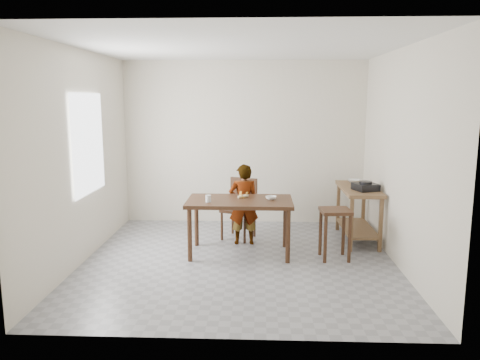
{
  "coord_description": "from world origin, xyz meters",
  "views": [
    {
      "loc": [
        0.26,
        -5.79,
        2.08
      ],
      "look_at": [
        0.0,
        0.4,
        1.0
      ],
      "focal_mm": 35.0,
      "sensor_mm": 36.0,
      "label": 1
    }
  ],
  "objects_px": {
    "prep_counter": "(358,214)",
    "stool": "(335,234)",
    "dining_table": "(240,227)",
    "child": "(244,204)",
    "dining_chair": "(238,209)"
  },
  "relations": [
    {
      "from": "dining_table",
      "to": "prep_counter",
      "type": "bearing_deg",
      "value": 22.15
    },
    {
      "from": "prep_counter",
      "to": "dining_table",
      "type": "bearing_deg",
      "value": -157.85
    },
    {
      "from": "child",
      "to": "dining_chair",
      "type": "xyz_separation_m",
      "value": [
        -0.09,
        0.26,
        -0.14
      ]
    },
    {
      "from": "dining_table",
      "to": "prep_counter",
      "type": "xyz_separation_m",
      "value": [
        1.72,
        0.7,
        0.03
      ]
    },
    {
      "from": "child",
      "to": "stool",
      "type": "height_order",
      "value": "child"
    },
    {
      "from": "prep_counter",
      "to": "child",
      "type": "bearing_deg",
      "value": -171.64
    },
    {
      "from": "prep_counter",
      "to": "stool",
      "type": "distance_m",
      "value": 0.97
    },
    {
      "from": "dining_table",
      "to": "stool",
      "type": "bearing_deg",
      "value": -6.67
    },
    {
      "from": "dining_table",
      "to": "dining_chair",
      "type": "distance_m",
      "value": 0.72
    },
    {
      "from": "child",
      "to": "prep_counter",
      "type": "bearing_deg",
      "value": -178.48
    },
    {
      "from": "prep_counter",
      "to": "child",
      "type": "relative_size",
      "value": 1.03
    },
    {
      "from": "prep_counter",
      "to": "dining_chair",
      "type": "height_order",
      "value": "dining_chair"
    },
    {
      "from": "prep_counter",
      "to": "stool",
      "type": "height_order",
      "value": "prep_counter"
    },
    {
      "from": "dining_table",
      "to": "child",
      "type": "xyz_separation_m",
      "value": [
        0.04,
        0.45,
        0.21
      ]
    },
    {
      "from": "prep_counter",
      "to": "stool",
      "type": "relative_size",
      "value": 1.8
    }
  ]
}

